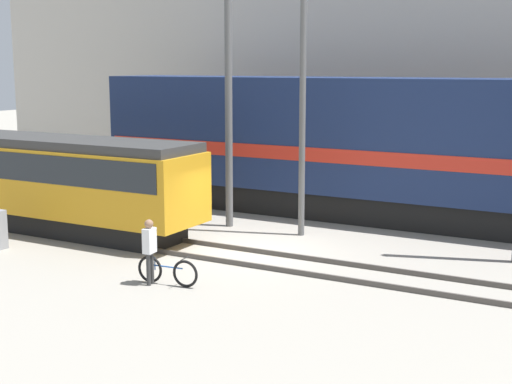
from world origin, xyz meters
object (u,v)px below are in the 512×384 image
freight_locomotive (358,146)px  utility_pole_center (303,84)px  streetcar (38,176)px  person (150,245)px  utility_pole_left (229,89)px

freight_locomotive → utility_pole_center: bearing=-100.0°
streetcar → person: size_ratio=7.26×
streetcar → utility_pole_center: (8.30, 3.45, 3.14)m
freight_locomotive → utility_pole_center: (-0.61, -3.45, 2.29)m
freight_locomotive → person: freight_locomotive is taller
streetcar → utility_pole_left: bearing=32.0°
utility_pole_center → utility_pole_left: bearing=180.0°
person → utility_pole_left: utility_pole_left is taller
freight_locomotive → utility_pole_center: utility_pole_center is taller
freight_locomotive → streetcar: bearing=-142.2°
streetcar → utility_pole_left: (5.53, 3.45, 2.92)m
streetcar → person: 8.00m
freight_locomotive → streetcar: 11.30m
utility_pole_left → utility_pole_center: 2.78m
freight_locomotive → person: bearing=-99.3°
freight_locomotive → utility_pole_left: size_ratio=2.13×
person → utility_pole_center: size_ratio=0.17×
freight_locomotive → streetcar: (-8.91, -6.90, -0.85)m
streetcar → utility_pole_left: utility_pole_left is taller
streetcar → utility_pole_left: 7.14m
streetcar → utility_pole_center: bearing=22.6°
utility_pole_left → freight_locomotive: bearing=45.6°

